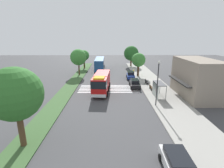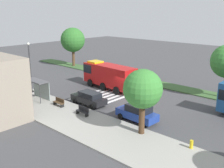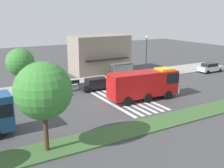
% 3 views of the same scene
% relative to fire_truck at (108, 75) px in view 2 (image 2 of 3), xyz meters
% --- Properties ---
extents(ground_plane, '(120.00, 120.00, 0.00)m').
position_rel_fire_truck_xyz_m(ground_plane, '(-4.11, 1.36, -2.01)').
color(ground_plane, '#424244').
extents(sidewalk, '(60.00, 5.95, 0.14)m').
position_rel_fire_truck_xyz_m(sidewalk, '(-4.11, 10.90, -1.94)').
color(sidewalk, '#9E9B93').
rests_on(sidewalk, ground_plane).
extents(median_strip, '(60.00, 3.00, 0.14)m').
position_rel_fire_truck_xyz_m(median_strip, '(-4.11, -6.71, -1.94)').
color(median_strip, '#3D6033').
rests_on(median_strip, ground_plane).
extents(crosswalk, '(4.95, 11.81, 0.01)m').
position_rel_fire_truck_xyz_m(crosswalk, '(-2.22, 1.36, -2.01)').
color(crosswalk, silver).
rests_on(crosswalk, ground_plane).
extents(fire_truck, '(9.09, 3.31, 3.65)m').
position_rel_fire_truck_xyz_m(fire_truck, '(0.00, 0.00, 0.00)').
color(fire_truck, '#B71414').
rests_on(fire_truck, ground_plane).
extents(parked_car_west, '(4.50, 2.16, 1.76)m').
position_rel_fire_truck_xyz_m(parked_car_west, '(-10.54, 6.72, -1.12)').
color(parked_car_west, navy).
rests_on(parked_car_west, ground_plane).
extents(parked_car_mid, '(4.73, 2.07, 1.63)m').
position_rel_fire_truck_xyz_m(parked_car_mid, '(-3.26, 6.72, -1.17)').
color(parked_car_mid, black).
rests_on(parked_car_mid, ground_plane).
extents(parked_car_east, '(4.62, 2.17, 1.68)m').
position_rel_fire_truck_xyz_m(parked_car_east, '(19.46, 6.72, -1.15)').
color(parked_car_east, silver).
rests_on(parked_car_east, ground_plane).
extents(bus_stop_shelter, '(3.50, 1.40, 2.46)m').
position_rel_fire_truck_xyz_m(bus_stop_shelter, '(2.78, 9.67, -0.13)').
color(bus_stop_shelter, '#4C4C51').
rests_on(bus_stop_shelter, sidewalk).
extents(bench_near_shelter, '(1.60, 0.50, 0.90)m').
position_rel_fire_truck_xyz_m(bench_near_shelter, '(-1.22, 9.63, -1.42)').
color(bench_near_shelter, '#4C3823').
rests_on(bench_near_shelter, sidewalk).
extents(bench_west_of_shelter, '(1.60, 0.50, 0.90)m').
position_rel_fire_truck_xyz_m(bench_west_of_shelter, '(-5.41, 9.63, -1.42)').
color(bench_west_of_shelter, black).
rests_on(bench_west_of_shelter, sidewalk).
extents(street_lamp, '(0.36, 0.36, 6.72)m').
position_rel_fire_truck_xyz_m(street_lamp, '(6.50, 8.52, 2.06)').
color(street_lamp, '#2D2D30').
rests_on(street_lamp, sidewalk).
extents(sidewalk_tree_west, '(3.51, 3.51, 5.98)m').
position_rel_fire_truck_xyz_m(sidewalk_tree_west, '(-12.70, 8.92, 2.30)').
color(sidewalk_tree_west, '#47301E').
rests_on(sidewalk_tree_west, sidewalk).
extents(median_tree_center, '(4.80, 4.80, 7.60)m').
position_rel_fire_truck_xyz_m(median_tree_center, '(15.87, -6.71, 3.29)').
color(median_tree_center, '#513823').
rests_on(median_tree_center, median_strip).
extents(fire_hydrant, '(0.28, 0.28, 0.70)m').
position_rel_fire_truck_xyz_m(fire_hydrant, '(-17.36, 8.42, -1.52)').
color(fire_hydrant, gold).
rests_on(fire_hydrant, sidewalk).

